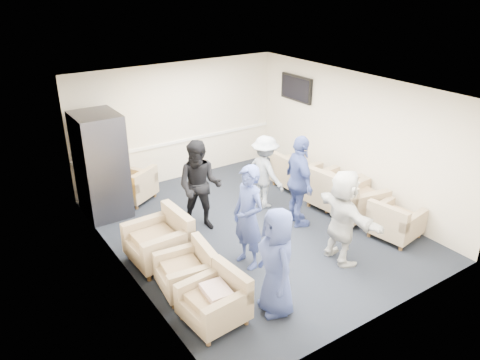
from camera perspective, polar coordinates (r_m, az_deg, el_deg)
floor at (r=8.97m, az=1.67°, el=-5.99°), size 6.00×6.00×0.00m
ceiling at (r=7.96m, az=1.90°, el=11.06°), size 6.00×6.00×0.00m
back_wall at (r=10.81m, az=-7.53°, el=6.99°), size 5.00×0.02×2.70m
front_wall at (r=6.43m, az=17.56°, el=-6.48°), size 5.00×0.02×2.70m
left_wall at (r=7.33m, az=-14.38°, el=-2.13°), size 0.02×6.00×2.70m
right_wall at (r=9.95m, az=13.65°, el=4.98°), size 0.02×6.00×2.70m
chair_rail at (r=10.94m, az=-7.36°, el=4.71°), size 4.98×0.04×0.06m
tv at (r=10.96m, az=6.87°, el=11.03°), size 0.10×1.00×0.58m
armchair_left_near at (r=6.70m, az=-2.84°, el=-14.57°), size 0.86×0.86×0.64m
armchair_left_mid at (r=7.29m, az=-6.25°, el=-11.09°), size 0.86×0.86×0.62m
armchair_left_far at (r=7.98m, az=-9.49°, el=-7.42°), size 0.95×0.95×0.74m
armchair_right_near at (r=8.98m, az=18.26°, el=-4.98°), size 0.91×0.91×0.64m
armchair_right_midnear at (r=9.45m, az=13.59°, el=-2.49°), size 1.08×1.08×0.75m
armchair_right_midfar at (r=9.74m, az=11.41°, el=-1.41°), size 1.04×1.04×0.76m
armchair_right_far at (r=10.59m, az=6.60°, el=0.83°), size 0.86×0.86×0.68m
armchair_corner at (r=10.16m, az=-12.70°, el=-0.84°), size 1.07×1.07×0.63m
vending_machine at (r=9.50m, az=-16.55°, el=1.74°), size 0.84×0.99×2.08m
backpack at (r=8.00m, az=-6.13°, el=-8.34°), size 0.26×0.19×0.44m
pillow at (r=6.59m, az=-2.90°, el=-13.47°), size 0.36×0.46×0.13m
person_front_left at (r=6.60m, az=4.52°, el=-9.94°), size 0.71×0.90×1.62m
person_mid_left at (r=7.53m, az=1.02°, el=-4.56°), size 0.48×0.68×1.77m
person_back_left at (r=8.65m, az=-4.94°, el=-0.75°), size 1.07×1.05×1.75m
person_back_right at (r=9.52m, az=3.06°, el=0.98°), size 0.66×1.04×1.53m
person_mid_right at (r=8.81m, az=7.23°, el=-0.21°), size 0.74×1.13×1.79m
person_front_right at (r=7.86m, az=12.44°, el=-4.40°), size 0.68×1.58×1.65m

